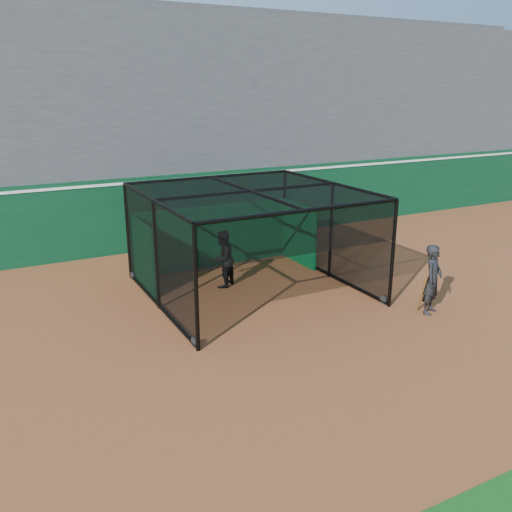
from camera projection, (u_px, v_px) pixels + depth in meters
name	position (u px, v px, depth m)	size (l,w,h in m)	color
ground	(278.00, 346.00, 11.60)	(120.00, 120.00, 0.00)	brown
outfield_wall	(154.00, 211.00, 18.41)	(50.00, 0.50, 2.50)	#0A3B20
grandstand	(119.00, 111.00, 20.65)	(50.00, 7.85, 8.95)	#4C4C4F
batting_cage	(250.00, 242.00, 14.38)	(5.28, 5.32, 2.75)	black
batter	(223.00, 259.00, 14.88)	(0.78, 0.61, 1.60)	black
on_deck_player	(432.00, 279.00, 13.10)	(0.75, 0.65, 1.73)	black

